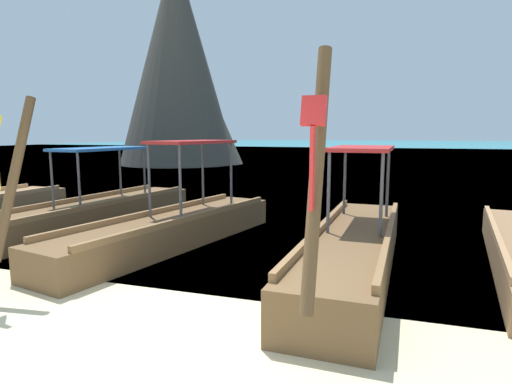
% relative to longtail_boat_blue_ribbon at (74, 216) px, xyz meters
% --- Properties ---
extents(ground, '(120.00, 120.00, 0.00)m').
position_rel_longtail_boat_blue_ribbon_xyz_m(ground, '(4.27, -4.02, -0.33)').
color(ground, beige).
extents(sea_water, '(120.00, 120.00, 0.00)m').
position_rel_longtail_boat_blue_ribbon_xyz_m(sea_water, '(4.27, 57.52, -0.33)').
color(sea_water, teal).
rests_on(sea_water, ground).
extents(longtail_boat_blue_ribbon, '(1.88, 7.38, 2.33)m').
position_rel_longtail_boat_blue_ribbon_xyz_m(longtail_boat_blue_ribbon, '(0.00, 0.00, 0.00)').
color(longtail_boat_blue_ribbon, brown).
rests_on(longtail_boat_blue_ribbon, ground).
extents(longtail_boat_yellow_ribbon, '(2.20, 5.98, 2.58)m').
position_rel_longtail_boat_blue_ribbon_xyz_m(longtail_boat_yellow_ribbon, '(2.57, -0.43, 0.01)').
color(longtail_boat_yellow_ribbon, brown).
rests_on(longtail_boat_yellow_ribbon, ground).
extents(longtail_boat_red_ribbon, '(1.28, 5.94, 2.86)m').
position_rel_longtail_boat_blue_ribbon_xyz_m(longtail_boat_red_ribbon, '(5.97, -0.95, 0.04)').
color(longtail_boat_red_ribbon, brown).
rests_on(longtail_boat_red_ribbon, ground).
extents(karst_rock, '(8.16, 7.83, 13.96)m').
position_rel_longtail_boat_blue_ribbon_xyz_m(karst_rock, '(-7.38, 18.99, 6.37)').
color(karst_rock, '#47443D').
rests_on(karst_rock, ground).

